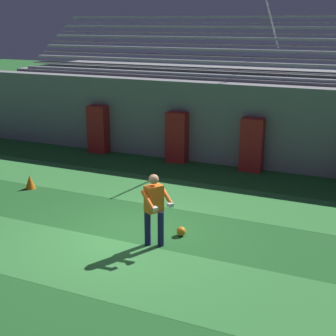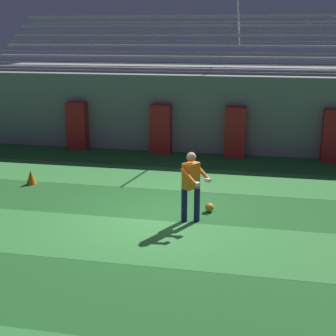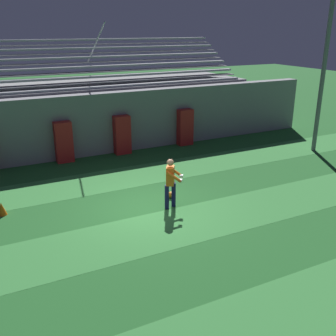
# 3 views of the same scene
# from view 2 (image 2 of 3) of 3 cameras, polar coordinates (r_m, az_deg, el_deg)

# --- Properties ---
(ground_plane) EXTENTS (80.00, 80.00, 0.00)m
(ground_plane) POSITION_cam_2_polar(r_m,az_deg,el_deg) (11.43, -0.42, -5.72)
(ground_plane) COLOR #236028
(turf_stripe_mid) EXTENTS (28.00, 2.24, 0.01)m
(turf_stripe_mid) POSITION_cam_2_polar(r_m,az_deg,el_deg) (10.07, -2.16, -8.85)
(turf_stripe_mid) COLOR #38843D
(turf_stripe_mid) RESTS_ON ground
(turf_stripe_far) EXTENTS (28.00, 2.24, 0.01)m
(turf_stripe_far) POSITION_cam_2_polar(r_m,az_deg,el_deg) (14.19, 1.96, -1.31)
(turf_stripe_far) COLOR #38843D
(turf_stripe_far) RESTS_ON ground
(back_wall) EXTENTS (24.00, 0.60, 2.80)m
(back_wall) POSITION_cam_2_polar(r_m,az_deg,el_deg) (17.27, 3.88, 6.59)
(back_wall) COLOR gray
(back_wall) RESTS_ON ground
(padding_pillar_gate_left) EXTENTS (0.74, 0.44, 1.78)m
(padding_pillar_gate_left) POSITION_cam_2_polar(r_m,az_deg,el_deg) (17.04, -0.87, 4.76)
(padding_pillar_gate_left) COLOR #B21E1E
(padding_pillar_gate_left) RESTS_ON ground
(padding_pillar_gate_right) EXTENTS (0.74, 0.44, 1.78)m
(padding_pillar_gate_right) POSITION_cam_2_polar(r_m,az_deg,el_deg) (16.71, 8.18, 4.36)
(padding_pillar_gate_right) COLOR #B21E1E
(padding_pillar_gate_right) RESTS_ON ground
(padding_pillar_far_left) EXTENTS (0.74, 0.44, 1.78)m
(padding_pillar_far_left) POSITION_cam_2_polar(r_m,az_deg,el_deg) (17.97, -11.00, 5.06)
(padding_pillar_far_left) COLOR #B21E1E
(padding_pillar_far_left) RESTS_ON ground
(padding_pillar_far_right) EXTENTS (0.74, 0.44, 1.78)m
(padding_pillar_far_right) POSITION_cam_2_polar(r_m,az_deg,el_deg) (16.88, 19.52, 3.72)
(padding_pillar_far_right) COLOR #B21E1E
(padding_pillar_far_right) RESTS_ON ground
(bleacher_stand) EXTENTS (18.00, 4.75, 5.83)m
(bleacher_stand) POSITION_cam_2_polar(r_m,az_deg,el_deg) (19.89, 4.89, 8.15)
(bleacher_stand) COLOR gray
(bleacher_stand) RESTS_ON ground
(goalkeeper) EXTENTS (0.71, 0.74, 1.67)m
(goalkeeper) POSITION_cam_2_polar(r_m,az_deg,el_deg) (10.74, 2.88, -1.80)
(goalkeeper) COLOR #19194C
(goalkeeper) RESTS_ON ground
(soccer_ball) EXTENTS (0.22, 0.22, 0.22)m
(soccer_ball) POSITION_cam_2_polar(r_m,az_deg,el_deg) (11.63, 5.08, -4.82)
(soccer_ball) COLOR orange
(soccer_ball) RESTS_ON ground
(traffic_cone) EXTENTS (0.30, 0.30, 0.42)m
(traffic_cone) POSITION_cam_2_polar(r_m,az_deg,el_deg) (14.21, -16.36, -1.07)
(traffic_cone) COLOR orange
(traffic_cone) RESTS_ON ground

